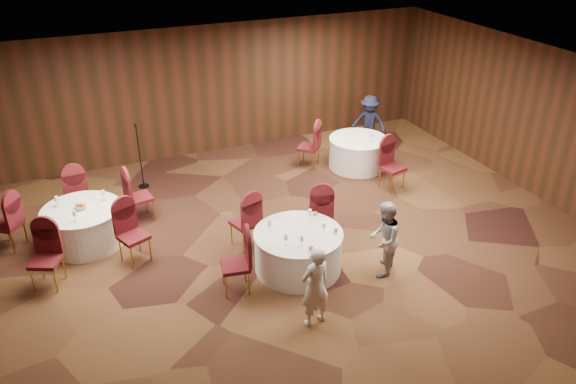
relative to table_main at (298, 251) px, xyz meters
name	(u,v)px	position (x,y,z in m)	size (l,w,h in m)	color
ground	(282,250)	(-0.04, 0.63, -0.38)	(12.00, 12.00, 0.00)	black
room_shell	(282,155)	(-0.04, 0.63, 1.59)	(12.00, 12.00, 12.00)	silver
table_main	(298,251)	(0.00, 0.00, 0.00)	(1.56, 1.56, 0.74)	silver
table_left	(84,226)	(-3.37, 2.36, 0.00)	(1.47, 1.47, 0.74)	silver
table_right	(358,152)	(3.05, 3.27, 0.00)	(1.40, 1.40, 0.74)	silver
chairs_main	(269,232)	(-0.31, 0.60, 0.12)	(2.70, 1.85, 1.00)	#420D18
chairs_left	(81,220)	(-3.40, 2.36, 0.12)	(3.11, 2.97, 1.00)	#420D18
chairs_right	(349,157)	(2.59, 2.89, 0.12)	(1.91, 2.47, 1.00)	#420D18
tabletop_main	(308,229)	(0.14, -0.09, 0.47)	(1.15, 1.13, 0.22)	silver
tabletop_left	(80,205)	(-3.38, 2.36, 0.45)	(0.90, 0.76, 0.22)	silver
tabletop_right	(371,135)	(3.22, 3.00, 0.52)	(0.08, 0.08, 0.22)	silver
mic_stand	(142,170)	(-1.94, 4.27, 0.05)	(0.24, 0.24, 1.49)	black
woman_a	(315,287)	(-0.36, -1.40, 0.31)	(0.50, 0.33, 1.38)	silver
woman_b	(384,239)	(1.29, -0.69, 0.32)	(0.68, 0.53, 1.39)	#A3A3A8
man_c	(369,122)	(3.88, 4.17, 0.34)	(0.92, 0.53, 1.42)	black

